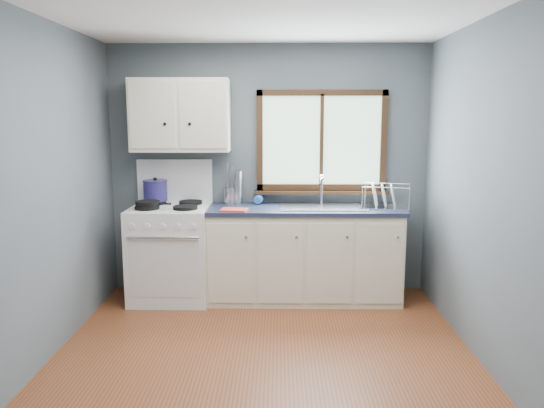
{
  "coord_description": "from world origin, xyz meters",
  "views": [
    {
      "loc": [
        0.11,
        -3.57,
        1.8
      ],
      "look_at": [
        0.05,
        0.9,
        1.05
      ],
      "focal_mm": 35.0,
      "sensor_mm": 36.0,
      "label": 1
    }
  ],
  "objects_px": {
    "gas_range": "(171,250)",
    "stockpot": "(155,190)",
    "thermos": "(238,188)",
    "utensil_crock": "(231,195)",
    "dish_rack": "(385,201)",
    "base_cabinets": "(304,258)",
    "skillet": "(148,203)",
    "sink": "(323,213)"
  },
  "relations": [
    {
      "from": "gas_range",
      "to": "stockpot",
      "type": "distance_m",
      "value": 0.61
    },
    {
      "from": "sink",
      "to": "utensil_crock",
      "type": "bearing_deg",
      "value": 167.15
    },
    {
      "from": "gas_range",
      "to": "dish_rack",
      "type": "relative_size",
      "value": 2.6
    },
    {
      "from": "skillet",
      "to": "dish_rack",
      "type": "bearing_deg",
      "value": 11.6
    },
    {
      "from": "gas_range",
      "to": "dish_rack",
      "type": "bearing_deg",
      "value": 0.3
    },
    {
      "from": "gas_range",
      "to": "base_cabinets",
      "type": "relative_size",
      "value": 0.74
    },
    {
      "from": "gas_range",
      "to": "thermos",
      "type": "relative_size",
      "value": 4.05
    },
    {
      "from": "utensil_crock",
      "to": "thermos",
      "type": "bearing_deg",
      "value": -21.38
    },
    {
      "from": "skillet",
      "to": "dish_rack",
      "type": "height_order",
      "value": "dish_rack"
    },
    {
      "from": "sink",
      "to": "stockpot",
      "type": "xyz_separation_m",
      "value": [
        -1.65,
        0.13,
        0.21
      ]
    },
    {
      "from": "stockpot",
      "to": "thermos",
      "type": "relative_size",
      "value": 0.86
    },
    {
      "from": "skillet",
      "to": "thermos",
      "type": "bearing_deg",
      "value": 30.32
    },
    {
      "from": "base_cabinets",
      "to": "stockpot",
      "type": "xyz_separation_m",
      "value": [
        -1.47,
        0.13,
        0.66
      ]
    },
    {
      "from": "thermos",
      "to": "dish_rack",
      "type": "bearing_deg",
      "value": -7.36
    },
    {
      "from": "sink",
      "to": "utensil_crock",
      "type": "xyz_separation_m",
      "value": [
        -0.91,
        0.21,
        0.15
      ]
    },
    {
      "from": "base_cabinets",
      "to": "utensil_crock",
      "type": "height_order",
      "value": "utensil_crock"
    },
    {
      "from": "sink",
      "to": "skillet",
      "type": "height_order",
      "value": "sink"
    },
    {
      "from": "base_cabinets",
      "to": "thermos",
      "type": "distance_m",
      "value": 0.96
    },
    {
      "from": "thermos",
      "to": "dish_rack",
      "type": "height_order",
      "value": "thermos"
    },
    {
      "from": "thermos",
      "to": "base_cabinets",
      "type": "bearing_deg",
      "value": -15.14
    },
    {
      "from": "dish_rack",
      "to": "skillet",
      "type": "bearing_deg",
      "value": -162.22
    },
    {
      "from": "sink",
      "to": "thermos",
      "type": "xyz_separation_m",
      "value": [
        -0.83,
        0.18,
        0.23
      ]
    },
    {
      "from": "base_cabinets",
      "to": "sink",
      "type": "bearing_deg",
      "value": -0.13
    },
    {
      "from": "skillet",
      "to": "utensil_crock",
      "type": "relative_size",
      "value": 0.86
    },
    {
      "from": "sink",
      "to": "dish_rack",
      "type": "height_order",
      "value": "sink"
    },
    {
      "from": "thermos",
      "to": "skillet",
      "type": "bearing_deg",
      "value": -157.19
    },
    {
      "from": "base_cabinets",
      "to": "stockpot",
      "type": "height_order",
      "value": "stockpot"
    },
    {
      "from": "sink",
      "to": "skillet",
      "type": "relative_size",
      "value": 2.37
    },
    {
      "from": "gas_range",
      "to": "sink",
      "type": "relative_size",
      "value": 1.62
    },
    {
      "from": "utensil_crock",
      "to": "dish_rack",
      "type": "bearing_deg",
      "value": -8.13
    },
    {
      "from": "stockpot",
      "to": "thermos",
      "type": "bearing_deg",
      "value": 3.6
    },
    {
      "from": "skillet",
      "to": "dish_rack",
      "type": "xyz_separation_m",
      "value": [
        2.26,
        0.16,
        -0.0
      ]
    },
    {
      "from": "utensil_crock",
      "to": "dish_rack",
      "type": "xyz_separation_m",
      "value": [
        1.51,
        -0.22,
        -0.02
      ]
    },
    {
      "from": "sink",
      "to": "dish_rack",
      "type": "distance_m",
      "value": 0.61
    },
    {
      "from": "thermos",
      "to": "gas_range",
      "type": "bearing_deg",
      "value": -163.23
    },
    {
      "from": "base_cabinets",
      "to": "stockpot",
      "type": "relative_size",
      "value": 6.39
    },
    {
      "from": "sink",
      "to": "dish_rack",
      "type": "bearing_deg",
      "value": -0.7
    },
    {
      "from": "gas_range",
      "to": "utensil_crock",
      "type": "height_order",
      "value": "gas_range"
    },
    {
      "from": "gas_range",
      "to": "base_cabinets",
      "type": "distance_m",
      "value": 1.31
    },
    {
      "from": "skillet",
      "to": "utensil_crock",
      "type": "distance_m",
      "value": 0.83
    },
    {
      "from": "thermos",
      "to": "utensil_crock",
      "type": "bearing_deg",
      "value": 158.62
    },
    {
      "from": "utensil_crock",
      "to": "sink",
      "type": "bearing_deg",
      "value": -12.85
    }
  ]
}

